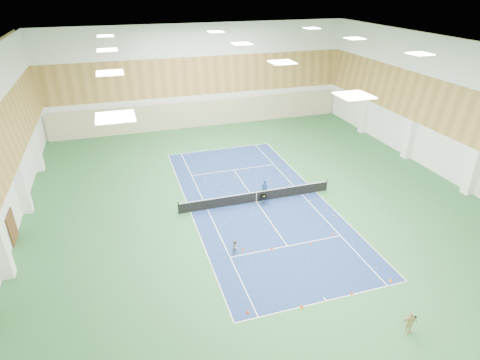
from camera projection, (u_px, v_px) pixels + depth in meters
name	position (u px, v px, depth m)	size (l,w,h in m)	color
ground	(256.00, 202.00, 32.96)	(40.00, 40.00, 0.00)	#296133
room_shell	(258.00, 133.00, 30.25)	(36.00, 40.00, 12.00)	white
wood_cladding	(258.00, 107.00, 29.35)	(36.00, 40.00, 8.00)	#AF8141
ceiling_light_grid	(259.00, 52.00, 27.58)	(21.40, 25.40, 0.06)	white
court_surface	(256.00, 202.00, 32.96)	(10.97, 23.77, 0.01)	navy
tennis_balls_scatter	(256.00, 201.00, 32.94)	(10.57, 22.77, 0.07)	#D4EB28
tennis_net	(256.00, 196.00, 32.71)	(12.80, 0.10, 1.10)	black
back_curtain	(202.00, 114.00, 49.05)	(35.40, 0.16, 3.20)	#C6B793
door_left_b	(12.00, 227.00, 27.65)	(0.08, 1.80, 2.20)	#593319
coach	(264.00, 188.00, 33.35)	(0.60, 0.39, 1.65)	navy
child_court	(236.00, 247.00, 26.56)	(0.53, 0.41, 1.09)	gray
child_apron	(410.00, 323.00, 20.54)	(0.79, 0.33, 1.34)	tan
ball_cart	(264.00, 200.00, 32.36)	(0.52, 0.52, 0.90)	black
cone_svc_a	(243.00, 249.00, 27.05)	(0.19, 0.19, 0.21)	#FF520D
cone_svc_b	(272.00, 248.00, 27.14)	(0.21, 0.21, 0.23)	#E94C0C
cone_svc_c	(311.00, 244.00, 27.59)	(0.18, 0.18, 0.20)	#E4500C
cone_svc_d	(333.00, 233.00, 28.70)	(0.19, 0.19, 0.21)	#D63F0B
cone_base_a	(248.00, 312.00, 21.97)	(0.21, 0.21, 0.23)	#DD430B
cone_base_b	(302.00, 306.00, 22.34)	(0.22, 0.22, 0.25)	#FF5C0D
cone_base_c	(352.00, 293.00, 23.31)	(0.20, 0.20, 0.22)	#F1450C
cone_base_d	(391.00, 280.00, 24.27)	(0.22, 0.22, 0.24)	orange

